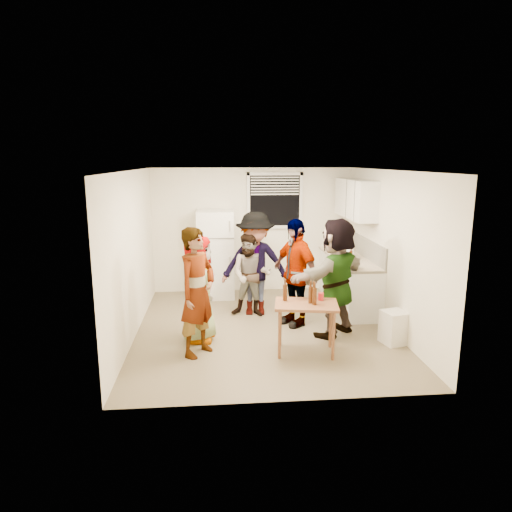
{
  "coord_description": "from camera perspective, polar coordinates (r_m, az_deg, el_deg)",
  "views": [
    {
      "loc": [
        -0.74,
        -6.86,
        2.66
      ],
      "look_at": [
        -0.11,
        0.22,
        1.15
      ],
      "focal_mm": 32.0,
      "sensor_mm": 36.0,
      "label": 1
    }
  ],
  "objects": [
    {
      "name": "guest_back_left",
      "position": [
        8.0,
        -0.6,
        -7.42
      ],
      "size": [
        1.04,
        1.59,
        0.55
      ],
      "primitive_type": "imported",
      "rotation": [
        0.0,
        0.0,
        -0.25
      ],
      "color": "#523221",
      "rests_on": "ground"
    },
    {
      "name": "guest_grey",
      "position": [
        7.04,
        -7.02,
        -10.3
      ],
      "size": [
        1.7,
        1.05,
        0.5
      ],
      "primitive_type": "imported",
      "rotation": [
        0.0,
        0.0,
        1.39
      ],
      "color": "gray",
      "rests_on": "ground"
    },
    {
      "name": "guest_stripe",
      "position": [
        6.57,
        -7.14,
        -11.97
      ],
      "size": [
        1.82,
        1.58,
        0.43
      ],
      "primitive_type": "imported",
      "rotation": [
        0.0,
        0.0,
        0.94
      ],
      "color": "#141933",
      "rests_on": "ground"
    },
    {
      "name": "trash_bin",
      "position": [
        7.07,
        16.9,
        -8.49
      ],
      "size": [
        0.41,
        0.41,
        0.49
      ],
      "primitive_type": "cube",
      "rotation": [
        0.0,
        0.0,
        0.27
      ],
      "color": "silver",
      "rests_on": "ground"
    },
    {
      "name": "room",
      "position": [
        7.4,
        0.99,
        -9.08
      ],
      "size": [
        4.0,
        4.5,
        2.5
      ],
      "primitive_type": null,
      "color": "white",
      "rests_on": "ground"
    },
    {
      "name": "serving_table",
      "position": [
        6.59,
        6.18,
        -11.89
      ],
      "size": [
        0.94,
        0.7,
        0.72
      ],
      "primitive_type": null,
      "rotation": [
        0.0,
        0.0,
        -0.16
      ],
      "color": "brown",
      "rests_on": "ground"
    },
    {
      "name": "refrigerator",
      "position": [
        8.93,
        -5.07,
        0.25
      ],
      "size": [
        0.7,
        0.7,
        1.7
      ],
      "primitive_type": "cube",
      "color": "white",
      "rests_on": "ground"
    },
    {
      "name": "window",
      "position": [
        9.19,
        2.36,
        6.92
      ],
      "size": [
        1.12,
        0.1,
        1.06
      ],
      "primitive_type": null,
      "color": "white",
      "rests_on": "room"
    },
    {
      "name": "beer_bottle_table",
      "position": [
        6.35,
        7.17,
        -5.86
      ],
      "size": [
        0.06,
        0.06,
        0.23
      ],
      "primitive_type": "cylinder",
      "color": "#47230C",
      "rests_on": "serving_table"
    },
    {
      "name": "guest_back_right",
      "position": [
        8.11,
        -0.08,
        -7.17
      ],
      "size": [
        1.34,
        1.9,
        0.67
      ],
      "primitive_type": "imported",
      "rotation": [
        0.0,
        0.0,
        -0.1
      ],
      "color": "#3C3C41",
      "rests_on": "ground"
    },
    {
      "name": "kettle",
      "position": [
        8.65,
        11.04,
        0.03
      ],
      "size": [
        0.31,
        0.29,
        0.21
      ],
      "primitive_type": null,
      "rotation": [
        0.0,
        0.0,
        -0.37
      ],
      "color": "silver",
      "rests_on": "countertop"
    },
    {
      "name": "upper_cabinets",
      "position": [
        8.64,
        12.31,
        7.0
      ],
      "size": [
        0.34,
        1.6,
        0.7
      ],
      "primitive_type": "cube",
      "color": "white",
      "rests_on": "room"
    },
    {
      "name": "blue_cup",
      "position": [
        7.93,
        10.98,
        -1.06
      ],
      "size": [
        0.08,
        0.08,
        0.11
      ],
      "primitive_type": "cylinder",
      "color": "#091ABD",
      "rests_on": "countertop"
    },
    {
      "name": "guest_orange",
      "position": [
        7.31,
        9.74,
        -9.54
      ],
      "size": [
        2.46,
        2.48,
        0.54
      ],
      "primitive_type": "imported",
      "rotation": [
        0.0,
        0.0,
        3.86
      ],
      "color": "#CC8E47",
      "rests_on": "ground"
    },
    {
      "name": "backsplash",
      "position": [
        8.61,
        13.43,
        1.09
      ],
      "size": [
        0.03,
        2.2,
        0.36
      ],
      "primitive_type": "cube",
      "color": "beige",
      "rests_on": "countertop"
    },
    {
      "name": "beer_bottle_counter",
      "position": [
        8.13,
        11.74,
        -0.76
      ],
      "size": [
        0.05,
        0.05,
        0.2
      ],
      "primitive_type": "cylinder",
      "color": "#47230C",
      "rests_on": "countertop"
    },
    {
      "name": "paper_towel",
      "position": [
        8.43,
        11.69,
        -0.31
      ],
      "size": [
        0.13,
        0.13,
        0.29
      ],
      "primitive_type": "cylinder",
      "color": "white",
      "rests_on": "countertop"
    },
    {
      "name": "red_cup",
      "position": [
        6.5,
        8.1,
        -5.47
      ],
      "size": [
        0.08,
        0.08,
        0.11
      ],
      "primitive_type": "cylinder",
      "color": "red",
      "rests_on": "serving_table"
    },
    {
      "name": "counter_lower",
      "position": [
        8.67,
        11.44,
        -3.16
      ],
      "size": [
        0.6,
        2.2,
        0.86
      ],
      "primitive_type": "cube",
      "color": "white",
      "rests_on": "ground"
    },
    {
      "name": "guest_black",
      "position": [
        7.64,
        4.79,
        -8.42
      ],
      "size": [
        2.02,
        1.75,
        0.43
      ],
      "primitive_type": "imported",
      "rotation": [
        0.0,
        0.0,
        -1.05
      ],
      "color": "black",
      "rests_on": "ground"
    },
    {
      "name": "countertop",
      "position": [
        8.56,
        11.56,
        -0.25
      ],
      "size": [
        0.64,
        2.22,
        0.04
      ],
      "primitive_type": "cube",
      "color": "beige",
      "rests_on": "counter_lower"
    },
    {
      "name": "picture_frame",
      "position": [
        9.18,
        11.83,
        1.11
      ],
      "size": [
        0.02,
        0.16,
        0.13
      ],
      "primitive_type": "cube",
      "color": "#D4B256",
      "rests_on": "countertop"
    },
    {
      "name": "wine_bottle",
      "position": [
        9.51,
        10.15,
        1.14
      ],
      "size": [
        0.07,
        0.07,
        0.29
      ],
      "primitive_type": "cylinder",
      "color": "black",
      "rests_on": "countertop"
    }
  ]
}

